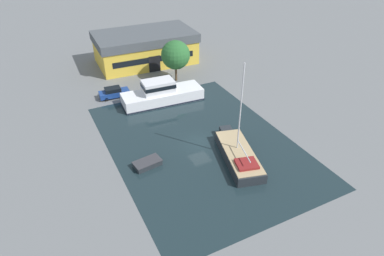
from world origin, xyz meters
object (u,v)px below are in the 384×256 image
(parked_car, at_px, (114,92))
(small_dinghy, at_px, (147,163))
(motor_cruiser, at_px, (162,94))
(warehouse_building, at_px, (145,47))
(sailboat_moored, at_px, (238,154))
(quay_tree_near_building, at_px, (176,55))

(parked_car, height_order, small_dinghy, parked_car)
(motor_cruiser, bearing_deg, warehouse_building, -8.48)
(warehouse_building, relative_size, sailboat_moored, 1.57)
(sailboat_moored, relative_size, small_dinghy, 3.51)
(parked_car, bearing_deg, quay_tree_near_building, 101.15)
(parked_car, bearing_deg, small_dinghy, 0.18)
(warehouse_building, height_order, parked_car, warehouse_building)
(warehouse_building, relative_size, parked_car, 3.96)
(motor_cruiser, distance_m, small_dinghy, 15.88)
(warehouse_building, xyz_separation_m, sailboat_moored, (-0.93, -34.18, -2.28))
(quay_tree_near_building, relative_size, sailboat_moored, 0.59)
(warehouse_building, xyz_separation_m, quay_tree_near_building, (1.71, -10.46, 1.70))
(motor_cruiser, bearing_deg, parked_car, 56.10)
(sailboat_moored, bearing_deg, small_dinghy, 175.14)
(sailboat_moored, xyz_separation_m, small_dinghy, (-10.24, 3.65, -0.34))
(small_dinghy, bearing_deg, warehouse_building, -27.87)
(sailboat_moored, bearing_deg, warehouse_building, 103.19)
(quay_tree_near_building, bearing_deg, small_dinghy, -122.68)
(quay_tree_near_building, relative_size, small_dinghy, 2.07)
(sailboat_moored, relative_size, motor_cruiser, 0.95)
(warehouse_building, height_order, quay_tree_near_building, quay_tree_near_building)
(parked_car, bearing_deg, motor_cruiser, 56.79)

